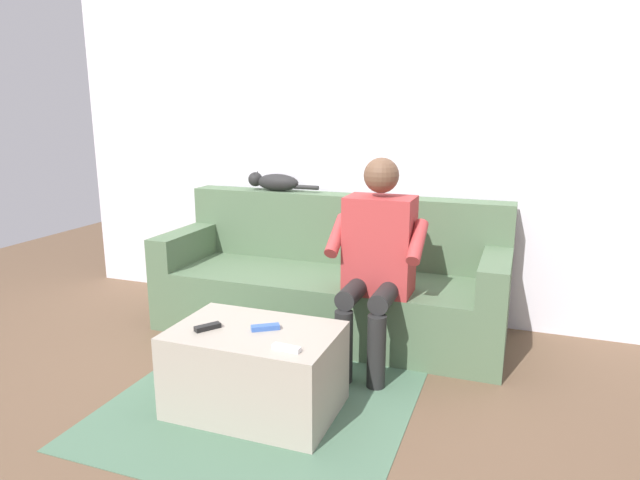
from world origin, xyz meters
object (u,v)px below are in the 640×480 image
object	(u,v)px
couch	(331,284)
coffee_table	(255,370)
cat_on_backrest	(274,182)
remote_white	(286,348)
remote_black	(208,327)
person_solo_seated	(377,253)
remote_blue	(265,327)

from	to	relation	value
couch	coffee_table	size ratio (longest dim) A/B	2.85
cat_on_backrest	remote_white	distance (m)	1.78
coffee_table	cat_on_backrest	world-z (taller)	cat_on_backrest
remote_black	couch	bearing A→B (deg)	24.45
couch	person_solo_seated	world-z (taller)	person_solo_seated
coffee_table	remote_black	bearing A→B (deg)	19.19
remote_black	cat_on_backrest	bearing A→B (deg)	46.46
remote_blue	remote_black	xyz separation A→B (m)	(0.26, 0.09, -0.00)
couch	remote_white	xyz separation A→B (m)	(-0.24, 1.28, 0.12)
remote_white	remote_black	size ratio (longest dim) A/B	1.03
cat_on_backrest	remote_white	bearing A→B (deg)	116.28
remote_white	remote_black	bearing A→B (deg)	-6.40
coffee_table	remote_white	xyz separation A→B (m)	(-0.24, 0.16, 0.22)
person_solo_seated	remote_black	world-z (taller)	person_solo_seated
coffee_table	remote_white	bearing A→B (deg)	145.66
couch	coffee_table	world-z (taller)	couch
coffee_table	couch	bearing A→B (deg)	-90.00
remote_blue	coffee_table	bearing A→B (deg)	-13.94
coffee_table	remote_black	size ratio (longest dim) A/B	6.28
couch	cat_on_backrest	distance (m)	0.85
coffee_table	remote_black	world-z (taller)	remote_black
remote_white	remote_black	xyz separation A→B (m)	(0.45, -0.09, 0.00)
person_solo_seated	cat_on_backrest	size ratio (longest dim) A/B	2.21
remote_white	remote_blue	world-z (taller)	same
remote_white	person_solo_seated	bearing A→B (deg)	-95.59
person_solo_seated	remote_black	size ratio (longest dim) A/B	9.39
cat_on_backrest	remote_white	size ratio (longest dim) A/B	4.15
remote_blue	couch	bearing A→B (deg)	-121.74
cat_on_backrest	remote_blue	distance (m)	1.55
couch	remote_black	world-z (taller)	couch
cat_on_backrest	remote_blue	world-z (taller)	cat_on_backrest
couch	remote_white	size ratio (longest dim) A/B	17.40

